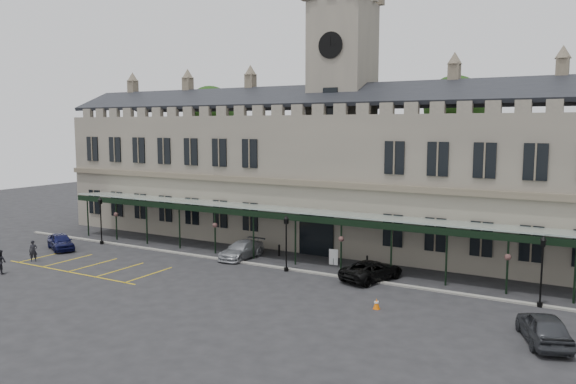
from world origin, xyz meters
The scene contains 21 objects.
ground centered at (0.00, 0.00, 0.00)m, with size 140.00×140.00×0.00m, color black.
station_building centered at (0.00, 15.91, 6.47)m, with size 60.00×10.36×17.30m.
clock_tower centered at (0.00, 16.00, 13.11)m, with size 5.60×5.60×24.80m.
canopy centered at (0.00, 7.46, 2.40)m, with size 50.00×4.10×4.30m.
kerb centered at (0.00, 5.50, 0.06)m, with size 60.00×0.40×0.12m, color gray.
parking_markings centered at (-14.00, -1.50, 0.00)m, with size 16.00×6.00×0.01m, color gold, non-canonical shape.
tree_behind_left centered at (-22.00, 25.00, 12.81)m, with size 6.00×6.00×16.00m.
tree_behind_mid centered at (8.00, 25.00, 12.81)m, with size 6.00×6.00×16.00m.
lamp_post_left centered at (-19.67, 5.01, 2.65)m, with size 0.42×0.42×4.48m.
lamp_post_mid centered at (0.40, 5.02, 2.58)m, with size 0.41×0.41×4.35m.
lamp_post_right centered at (18.23, 5.38, 2.66)m, with size 0.42×0.42×4.48m.
traffic_cone centered at (9.62, 0.02, 0.32)m, with size 0.41×0.41×0.66m.
sign_board centered at (2.70, 8.63, 0.62)m, with size 0.74×0.13×1.27m.
bollard_left centered at (-2.65, 9.12, 0.49)m, with size 0.17×0.17×0.97m, color black.
bollard_right centered at (5.20, 9.57, 0.42)m, with size 0.15×0.15×0.85m, color black.
car_left_a centered at (-21.00, 1.50, 0.73)m, with size 1.73×4.30×1.47m, color #0D0F39.
car_taxi centered at (-5.00, 6.85, 0.71)m, with size 2.00×4.92×1.43m, color #A1A4A9.
car_van centered at (7.00, 5.97, 0.72)m, with size 2.38×5.17×1.44m, color black.
car_right_a centered at (19.00, -0.82, 0.82)m, with size 1.93×4.81×1.64m, color #303236.
person_a centered at (-19.20, -2.58, 0.88)m, with size 0.64×0.42×1.76m, color black.
person_b centered at (-17.96, -6.28, 0.92)m, with size 0.89×0.70×1.84m, color black.
Camera 1 is at (21.32, -31.40, 11.13)m, focal length 35.00 mm.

